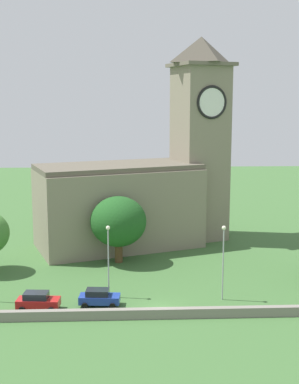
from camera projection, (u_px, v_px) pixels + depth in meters
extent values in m
plane|color=#3D6633|center=(153.00, 264.00, 67.49)|extent=(200.00, 200.00, 0.00)
cube|color=gray|center=(118.00, 208.00, 74.93)|extent=(24.66, 17.83, 11.08)
cube|color=#5C5547|center=(118.00, 167.00, 73.93)|extent=(24.36, 17.00, 0.70)
cube|color=gray|center=(200.00, 154.00, 78.49)|extent=(8.62, 8.62, 25.36)
cube|color=#675F4F|center=(201.00, 65.00, 76.29)|extent=(10.00, 10.00, 0.50)
pyramid|color=#484338|center=(201.00, 50.00, 75.93)|extent=(9.05, 9.05, 3.71)
cylinder|color=white|center=(212.00, 102.00, 74.06)|extent=(4.11, 1.56, 4.32)
torus|color=black|center=(212.00, 102.00, 74.06)|extent=(4.57, 1.95, 4.71)
cylinder|color=white|center=(221.00, 102.00, 78.48)|extent=(1.56, 4.11, 4.32)
torus|color=black|center=(221.00, 102.00, 78.48)|extent=(1.95, 4.57, 4.71)
cube|color=gray|center=(162.00, 313.00, 50.54)|extent=(51.36, 0.70, 0.97)
cube|color=red|center=(38.00, 303.00, 52.50)|extent=(4.32, 2.07, 0.83)
cube|color=#1E232B|center=(36.00, 295.00, 52.38)|extent=(2.46, 1.72, 0.66)
cylinder|color=black|center=(55.00, 303.00, 53.39)|extent=(0.69, 0.36, 0.67)
cylinder|color=black|center=(51.00, 310.00, 51.66)|extent=(0.69, 0.36, 0.67)
cylinder|color=black|center=(27.00, 303.00, 53.47)|extent=(0.69, 0.36, 0.67)
cylinder|color=black|center=(22.00, 310.00, 51.75)|extent=(0.69, 0.36, 0.67)
cube|color=#233D9E|center=(100.00, 299.00, 53.61)|extent=(4.22, 2.03, 0.78)
cube|color=#1E232B|center=(97.00, 292.00, 53.49)|extent=(2.40, 1.69, 0.62)
cylinder|color=black|center=(114.00, 300.00, 54.47)|extent=(0.65, 0.36, 0.63)
cylinder|color=black|center=(113.00, 306.00, 52.78)|extent=(0.65, 0.36, 0.63)
cylinder|color=black|center=(87.00, 299.00, 54.56)|extent=(0.65, 0.36, 0.63)
cylinder|color=black|center=(85.00, 306.00, 52.87)|extent=(0.65, 0.36, 0.63)
cylinder|color=#9EA0A5|center=(108.00, 264.00, 55.46)|extent=(0.14, 0.14, 7.31)
sphere|color=#F4EFCC|center=(108.00, 228.00, 54.80)|extent=(0.44, 0.44, 0.44)
cylinder|color=#9EA0A5|center=(223.00, 265.00, 54.68)|extent=(0.14, 0.14, 7.49)
sphere|color=#F4EFCC|center=(224.00, 228.00, 54.00)|extent=(0.44, 0.44, 0.44)
cylinder|color=brown|center=(119.00, 252.00, 67.99)|extent=(1.00, 1.00, 2.69)
ellipsoid|color=#1E511E|center=(118.00, 221.00, 67.30)|extent=(7.15, 7.15, 6.44)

